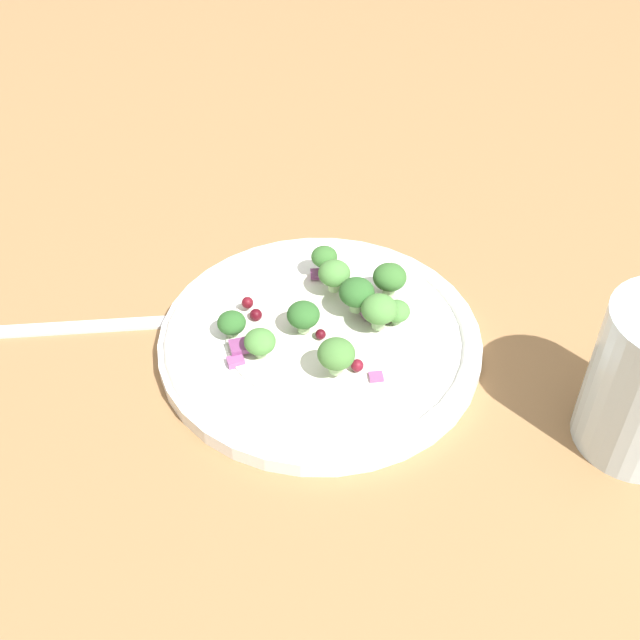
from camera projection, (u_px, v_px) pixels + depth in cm
name	position (u px, v px, depth cm)	size (l,w,h in cm)	color
ground_plane	(293.00, 369.00, 58.75)	(180.00, 180.00, 2.00)	olive
plate	(320.00, 338.00, 58.42)	(23.46, 23.46, 1.70)	white
dressing_pool	(320.00, 334.00, 58.13)	(13.61, 13.61, 0.20)	white
broccoli_floret_0	(397.00, 312.00, 58.19)	(1.96, 1.96, 1.99)	#8EB77A
broccoli_floret_1	(305.00, 316.00, 57.06)	(2.38, 2.38, 2.41)	#9EC684
broccoli_floret_2	(379.00, 310.00, 56.91)	(2.60, 2.60, 2.64)	#8EB77A
broccoli_floret_3	(232.00, 323.00, 57.20)	(2.07, 2.07, 2.10)	#8EB77A
broccoli_floret_4	(324.00, 257.00, 61.64)	(2.03, 2.03, 2.06)	#ADD18E
broccoli_floret_5	(336.00, 355.00, 53.53)	(2.57, 2.57, 2.60)	#9EC684
broccoli_floret_6	(260.00, 342.00, 55.56)	(2.22, 2.22, 2.25)	#9EC684
broccoli_floret_7	(332.00, 273.00, 59.95)	(2.44, 2.44, 2.47)	#ADD18E
broccoli_floret_8	(357.00, 293.00, 58.07)	(2.61, 2.61, 2.64)	#8EB77A
broccoli_floret_9	(390.00, 278.00, 59.96)	(2.56, 2.56, 2.59)	#9EC684
cranberry_0	(357.00, 297.00, 60.44)	(0.75, 0.75, 0.75)	#4C0A14
cranberry_1	(382.00, 317.00, 58.76)	(0.96, 0.96, 0.96)	#4C0A14
cranberry_2	(247.00, 303.00, 59.31)	(0.89, 0.89, 0.89)	maroon
cranberry_3	(256.00, 315.00, 58.91)	(0.92, 0.92, 0.92)	#4C0A14
cranberry_4	(381.00, 304.00, 59.66)	(0.91, 0.91, 0.91)	#4C0A14
cranberry_5	(321.00, 334.00, 57.33)	(0.76, 0.76, 0.76)	#4C0A14
cranberry_6	(359.00, 362.00, 55.19)	(0.89, 0.89, 0.89)	maroon
onion_bit_0	(360.00, 284.00, 61.88)	(0.89, 0.88, 0.34)	#843D75
onion_bit_1	(236.00, 361.00, 55.84)	(1.16, 0.84, 0.54)	#934C84
onion_bit_2	(239.00, 346.00, 56.37)	(1.37, 1.33, 0.39)	#843D75
onion_bit_3	(379.00, 373.00, 55.04)	(0.86, 0.96, 0.38)	#934C84
onion_bit_4	(316.00, 274.00, 62.36)	(0.83, 1.00, 0.34)	#843D75
onion_bit_5	(367.00, 313.00, 59.02)	(0.81, 0.97, 0.43)	#A35B93
fork	(124.00, 323.00, 60.50)	(11.81, 16.48, 0.50)	silver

